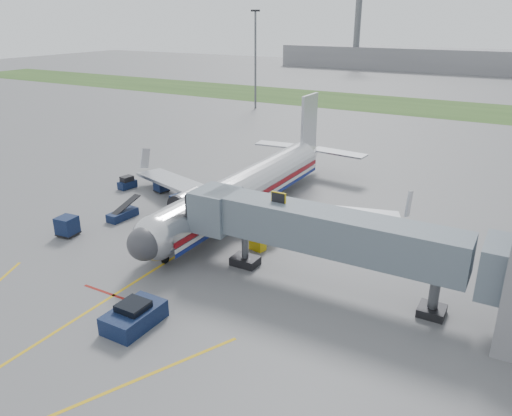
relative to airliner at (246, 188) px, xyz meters
The scene contains 16 objects.
ground 15.48m from the airliner, 90.01° to the right, with size 400.00×400.00×0.00m, color #565659.
grass_strip 74.80m from the airliner, 90.00° to the left, with size 300.00×25.00×0.01m, color #2D4C1E.
apron_markings 22.80m from the airliner, 90.01° to the right, with size 21.52×50.00×0.01m.
airliner is the anchor object (origin of this frame).
jet_bridge 16.54m from the airliner, 38.56° to the right, with size 25.30×4.00×6.90m.
light_mast_left 62.96m from the airliner, 118.72° to the left, with size 2.00×0.44×20.40m.
distant_terminal 155.08m from the airliner, 93.70° to the left, with size 120.00×14.00×8.00m, color slate.
control_tower 155.70m from the airliner, 104.96° to the left, with size 4.00×4.00×30.00m.
pushback_tug 21.80m from the airliner, 79.39° to the right, with size 2.53×4.11×1.70m.
baggage_tug 16.37m from the airliner, behind, with size 1.44×2.31×1.51m.
baggage_cart_a 12.05m from the airliner, behind, with size 1.79×1.79×1.55m.
baggage_cart_b 17.75m from the airliner, 130.67° to the right, with size 1.86×1.86×1.85m.
baggage_cart_c 7.11m from the airliner, 151.44° to the right, with size 1.96×1.96×1.81m.
belt_loader 12.82m from the airliner, 142.34° to the right, with size 1.48×4.01×1.93m.
ground_power_cart 9.34m from the airliner, 52.86° to the right, with size 1.48×1.13×1.06m.
ramp_worker 11.76m from the airliner, behind, with size 0.65×0.43×1.79m, color #8DD318.
Camera 1 is at (25.00, -26.68, 19.39)m, focal length 35.00 mm.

